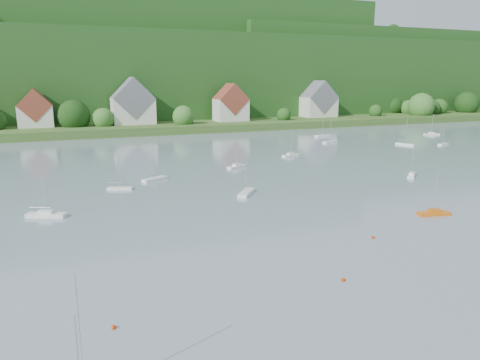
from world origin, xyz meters
name	(u,v)px	position (x,y,z in m)	size (l,w,h in m)	color
far_shore_strip	(117,125)	(0.00, 200.00, 1.50)	(600.00, 60.00, 3.00)	#32531F
forested_ridge	(100,74)	(0.39, 268.57, 22.89)	(620.00, 181.22, 69.89)	#174014
village_building_1	(35,111)	(-30.00, 189.00, 8.75)	(12.00, 9.36, 14.00)	beige
village_building_2	(133,105)	(5.00, 188.00, 10.27)	(16.00, 11.44, 18.00)	beige
village_building_3	(231,105)	(45.00, 186.00, 9.43)	(13.00, 10.40, 15.50)	beige
village_building_4	(319,102)	(90.00, 190.00, 9.59)	(15.00, 10.40, 16.50)	beige
near_sailboat_5	(434,213)	(29.90, 57.70, 0.40)	(5.24, 2.44, 6.83)	#CA5E0F
mooring_buoy_2	(373,238)	(14.74, 52.75, 0.00)	(0.46, 0.46, 0.46)	red
mooring_buoy_3	(343,281)	(3.72, 43.39, 0.00)	(0.44, 0.44, 0.44)	red
mooring_buoy_5	(114,329)	(-19.41, 42.82, 0.00)	(0.41, 0.41, 0.41)	red
far_sailboat_cluster	(203,160)	(10.73, 115.06, 0.37)	(200.78, 78.34, 8.53)	white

